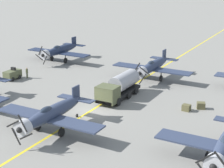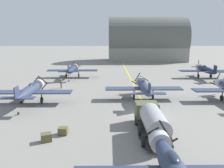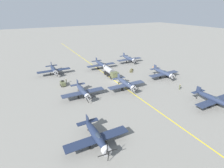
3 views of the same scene
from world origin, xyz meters
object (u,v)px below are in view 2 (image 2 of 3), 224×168
object	(u,v)px
supply_crate_by_tanker	(46,137)
airplane_far_left	(72,69)
airplane_mid_left	(30,91)
fuel_tanker	(151,120)
supply_crate_mid_lane	(63,131)
airplane_far_right	(206,70)
hangar	(146,42)
airplane_mid_center	(144,87)
ground_crew_walking	(61,83)

from	to	relation	value
supply_crate_by_tanker	airplane_far_left	bearing A→B (deg)	95.03
airplane_mid_left	fuel_tanker	distance (m)	18.88
supply_crate_by_tanker	supply_crate_mid_lane	xyz separation A→B (m)	(1.30, 1.46, -0.02)
airplane_far_right	supply_crate_by_tanker	world-z (taller)	airplane_far_right
airplane_far_left	hangar	distance (m)	44.55
supply_crate_mid_lane	hangar	size ratio (longest dim) A/B	0.03
airplane_far_right	hangar	size ratio (longest dim) A/B	0.40
airplane_far_right	supply_crate_by_tanker	xyz separation A→B (m)	(-28.79, -31.48, -1.62)
supply_crate_mid_lane	airplane_mid_center	bearing A→B (deg)	50.70
fuel_tanker	airplane_far_left	bearing A→B (deg)	112.78
airplane_far_left	ground_crew_walking	bearing A→B (deg)	-88.00
airplane_mid_left	supply_crate_by_tanker	world-z (taller)	airplane_mid_left
airplane_far_right	airplane_mid_center	xyz separation A→B (m)	(-17.40, -17.69, -0.00)
airplane_far_right	airplane_far_left	bearing A→B (deg)	165.42
airplane_mid_center	supply_crate_by_tanker	world-z (taller)	airplane_mid_center
fuel_tanker	supply_crate_by_tanker	bearing A→B (deg)	-172.06
airplane_far_right	airplane_mid_center	bearing A→B (deg)	-147.13
airplane_mid_center	airplane_mid_left	size ratio (longest dim) A/B	1.00
ground_crew_walking	supply_crate_by_tanker	world-z (taller)	ground_crew_walking
airplane_far_right	airplane_mid_left	world-z (taller)	airplane_far_right
fuel_tanker	supply_crate_mid_lane	distance (m)	8.98
airplane_far_right	supply_crate_mid_lane	size ratio (longest dim) A/B	13.24
hangar	supply_crate_by_tanker	bearing A→B (deg)	-106.70
supply_crate_by_tanker	hangar	distance (m)	73.24
supply_crate_by_tanker	hangar	size ratio (longest dim) A/B	0.03
airplane_mid_center	airplane_mid_left	bearing A→B (deg)	-171.22
airplane_mid_left	hangar	xyz separation A→B (m)	(26.51, 58.05, 5.31)
airplane_far_left	hangar	xyz separation A→B (m)	(23.82, 37.27, 5.31)
airplane_far_right	fuel_tanker	distance (m)	35.34
airplane_far_left	supply_crate_mid_lane	xyz separation A→B (m)	(4.17, -31.11, -1.63)
ground_crew_walking	hangar	size ratio (longest dim) A/B	0.06
ground_crew_walking	supply_crate_mid_lane	distance (m)	20.64
airplane_far_right	airplane_mid_left	bearing A→B (deg)	-162.78
airplane_far_left	ground_crew_walking	xyz separation A→B (m)	(-0.31, -10.97, -1.03)
airplane_far_left	supply_crate_mid_lane	distance (m)	31.43
hangar	airplane_far_right	bearing A→B (deg)	-78.45
airplane_far_right	ground_crew_walking	world-z (taller)	airplane_far_right
fuel_tanker	hangar	size ratio (longest dim) A/B	0.27
airplane_far_left	ground_crew_walking	size ratio (longest dim) A/B	6.67
airplane_mid_left	supply_crate_by_tanker	bearing A→B (deg)	-48.28
airplane_far_right	airplane_mid_center	size ratio (longest dim) A/B	1.00
airplane_far_right	ground_crew_walking	distance (m)	33.48
fuel_tanker	airplane_mid_left	bearing A→B (deg)	146.69
airplane_far_left	supply_crate_mid_lane	size ratio (longest dim) A/B	13.24
fuel_tanker	airplane_mid_center	bearing A→B (deg)	84.56
airplane_far_left	hangar	bearing A→B (deg)	61.04
airplane_mid_left	fuel_tanker	size ratio (longest dim) A/B	1.50
airplane_mid_left	hangar	bearing A→B (deg)	81.92
airplane_mid_left	supply_crate_by_tanker	xyz separation A→B (m)	(5.56, -11.79, -1.62)
airplane_mid_left	ground_crew_walking	size ratio (longest dim) A/B	6.67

